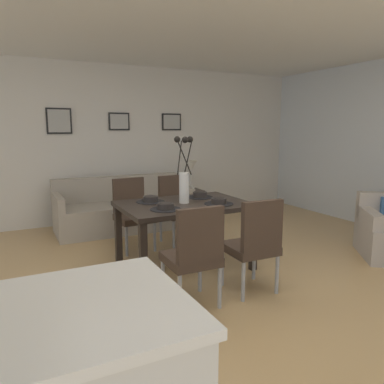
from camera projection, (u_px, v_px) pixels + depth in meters
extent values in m
plane|color=tan|center=(198.00, 291.00, 3.60)|extent=(9.00, 9.00, 0.00)
cube|color=silver|center=(109.00, 144.00, 6.24)|extent=(9.00, 0.10, 2.60)
cube|color=white|center=(180.00, 13.00, 3.51)|extent=(9.00, 7.20, 0.08)
cube|color=black|center=(184.00, 205.00, 4.13)|extent=(1.40, 0.99, 0.05)
cube|color=black|center=(214.00, 222.00, 4.86)|extent=(0.07, 0.07, 0.69)
cube|color=black|center=(118.00, 235.00, 4.29)|extent=(0.07, 0.07, 0.69)
cube|color=black|center=(253.00, 240.00, 4.09)|extent=(0.07, 0.07, 0.69)
cube|color=black|center=(143.00, 258.00, 3.53)|extent=(0.07, 0.07, 0.69)
cube|color=#3D2D23|center=(191.00, 259.00, 3.28)|extent=(0.45, 0.45, 0.08)
cube|color=#3D2D23|center=(201.00, 236.00, 3.06)|extent=(0.42, 0.07, 0.48)
cylinder|color=#9EA0A5|center=(200.00, 272.00, 3.56)|extent=(0.04, 0.04, 0.38)
cylinder|color=#9EA0A5|center=(163.00, 279.00, 3.40)|extent=(0.04, 0.04, 0.38)
cylinder|color=#9EA0A5|center=(220.00, 288.00, 3.23)|extent=(0.04, 0.04, 0.38)
cylinder|color=#9EA0A5|center=(180.00, 296.00, 3.06)|extent=(0.04, 0.04, 0.38)
cube|color=#3D2D23|center=(135.00, 218.00, 4.76)|extent=(0.47, 0.47, 0.08)
cube|color=#3D2D23|center=(129.00, 196.00, 4.88)|extent=(0.42, 0.09, 0.48)
cylinder|color=#9EA0A5|center=(127.00, 241.00, 4.55)|extent=(0.04, 0.04, 0.38)
cylinder|color=#9EA0A5|center=(155.00, 237.00, 4.74)|extent=(0.04, 0.04, 0.38)
cylinder|color=#9EA0A5|center=(116.00, 234.00, 4.87)|extent=(0.04, 0.04, 0.38)
cylinder|color=#9EA0A5|center=(143.00, 230.00, 5.06)|extent=(0.04, 0.04, 0.38)
cube|color=#3D2D23|center=(250.00, 248.00, 3.57)|extent=(0.45, 0.45, 0.08)
cube|color=#3D2D23|center=(262.00, 227.00, 3.35)|extent=(0.42, 0.07, 0.48)
cylinder|color=#9EA0A5|center=(254.00, 262.00, 3.86)|extent=(0.04, 0.04, 0.38)
cylinder|color=#9EA0A5|center=(222.00, 267.00, 3.70)|extent=(0.04, 0.04, 0.38)
cylinder|color=#9EA0A5|center=(277.00, 274.00, 3.52)|extent=(0.04, 0.04, 0.38)
cylinder|color=#9EA0A5|center=(243.00, 281.00, 3.36)|extent=(0.04, 0.04, 0.38)
cube|color=#3D2D23|center=(179.00, 213.00, 5.05)|extent=(0.47, 0.47, 0.08)
cube|color=#3D2D23|center=(173.00, 192.00, 5.17)|extent=(0.42, 0.09, 0.48)
cylinder|color=#9EA0A5|center=(174.00, 235.00, 4.83)|extent=(0.04, 0.04, 0.38)
cylinder|color=#9EA0A5|center=(199.00, 231.00, 5.02)|extent=(0.04, 0.04, 0.38)
cylinder|color=#9EA0A5|center=(161.00, 228.00, 5.15)|extent=(0.04, 0.04, 0.38)
cylinder|color=#9EA0A5|center=(184.00, 225.00, 5.35)|extent=(0.04, 0.04, 0.38)
cylinder|color=white|center=(184.00, 188.00, 4.10)|extent=(0.11, 0.11, 0.34)
cylinder|color=black|center=(188.00, 158.00, 4.08)|extent=(0.05, 0.12, 0.37)
sphere|color=black|center=(190.00, 139.00, 4.07)|extent=(0.07, 0.07, 0.07)
cylinder|color=black|center=(180.00, 158.00, 4.07)|extent=(0.08, 0.05, 0.38)
sphere|color=black|center=(177.00, 139.00, 4.06)|extent=(0.07, 0.07, 0.07)
cylinder|color=black|center=(185.00, 158.00, 3.98)|extent=(0.15, 0.06, 0.36)
sphere|color=black|center=(185.00, 140.00, 3.92)|extent=(0.07, 0.07, 0.07)
cylinder|color=black|center=(166.00, 209.00, 3.79)|extent=(0.32, 0.32, 0.01)
cylinder|color=#2D2826|center=(166.00, 206.00, 3.78)|extent=(0.17, 0.17, 0.06)
cylinder|color=black|center=(166.00, 205.00, 3.78)|extent=(0.13, 0.13, 0.04)
cylinder|color=black|center=(151.00, 202.00, 4.18)|extent=(0.32, 0.32, 0.01)
cylinder|color=#2D2826|center=(151.00, 199.00, 4.17)|extent=(0.17, 0.17, 0.06)
cylinder|color=black|center=(150.00, 198.00, 4.17)|extent=(0.13, 0.13, 0.04)
cylinder|color=black|center=(219.00, 204.00, 4.07)|extent=(0.32, 0.32, 0.01)
cylinder|color=#2D2826|center=(219.00, 201.00, 4.06)|extent=(0.17, 0.17, 0.06)
cylinder|color=black|center=(219.00, 199.00, 4.06)|extent=(0.13, 0.13, 0.04)
cylinder|color=black|center=(200.00, 197.00, 4.46)|extent=(0.32, 0.32, 0.01)
cylinder|color=#2D2826|center=(200.00, 194.00, 4.45)|extent=(0.17, 0.17, 0.06)
cylinder|color=black|center=(200.00, 193.00, 4.45)|extent=(0.13, 0.13, 0.04)
cube|color=#A89E8E|center=(125.00, 216.00, 5.80)|extent=(2.06, 0.84, 0.42)
cube|color=#A89E8E|center=(118.00, 188.00, 6.03)|extent=(2.06, 0.16, 0.38)
cube|color=#A89E8E|center=(181.00, 192.00, 6.18)|extent=(0.10, 0.84, 0.20)
cube|color=#A89E8E|center=(58.00, 202.00, 5.32)|extent=(0.10, 0.84, 0.20)
cube|color=black|center=(191.00, 205.00, 6.40)|extent=(0.36, 0.36, 0.52)
cylinder|color=beige|center=(191.00, 188.00, 6.35)|extent=(0.12, 0.12, 0.08)
cylinder|color=beige|center=(191.00, 177.00, 6.32)|extent=(0.02, 0.02, 0.30)
cone|color=silver|center=(191.00, 166.00, 6.28)|extent=(0.22, 0.22, 0.18)
cube|color=#ADA399|center=(370.00, 218.00, 4.49)|extent=(0.51, 0.63, 0.18)
cube|color=silver|center=(9.00, 325.00, 1.25)|extent=(1.26, 0.76, 0.04)
cube|color=black|center=(59.00, 121.00, 5.77)|extent=(0.38, 0.02, 0.40)
cube|color=#B2B2AD|center=(59.00, 121.00, 5.76)|extent=(0.33, 0.01, 0.35)
cube|color=black|center=(119.00, 121.00, 6.19)|extent=(0.35, 0.02, 0.29)
cube|color=#B2B2AD|center=(119.00, 121.00, 6.18)|extent=(0.30, 0.01, 0.24)
cube|color=black|center=(171.00, 122.00, 6.61)|extent=(0.36, 0.02, 0.30)
cube|color=#B2B2AD|center=(172.00, 122.00, 6.60)|extent=(0.31, 0.01, 0.25)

